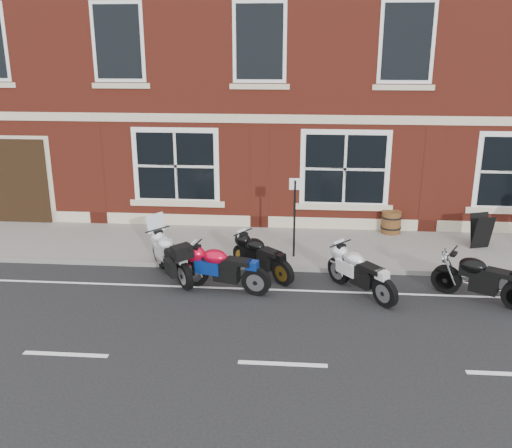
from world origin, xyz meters
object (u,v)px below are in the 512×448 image
object	(u,v)px
moto_sport_silver	(361,271)
moto_sport_red	(223,267)
moto_naked_black	(480,277)
a_board_sign	(481,231)
moto_touring_silver	(172,254)
parking_sign	(295,212)
barrel_planter	(391,222)
moto_sport_black	(262,255)

from	to	relation	value
moto_sport_silver	moto_sport_red	bearing A→B (deg)	143.33
moto_sport_silver	moto_naked_black	distance (m)	2.59
a_board_sign	moto_touring_silver	bearing A→B (deg)	178.54
moto_touring_silver	parking_sign	world-z (taller)	parking_sign
a_board_sign	parking_sign	bearing A→B (deg)	174.14
moto_touring_silver	moto_sport_red	distance (m)	1.51
parking_sign	moto_sport_silver	bearing A→B (deg)	-52.00
moto_sport_red	moto_sport_silver	size ratio (longest dim) A/B	1.20
a_board_sign	parking_sign	distance (m)	5.26
moto_touring_silver	moto_sport_silver	xyz separation A→B (m)	(4.49, -0.62, -0.03)
moto_sport_silver	moto_naked_black	xyz separation A→B (m)	(2.58, -0.15, 0.01)
moto_naked_black	parking_sign	world-z (taller)	parking_sign
barrel_planter	moto_sport_black	bearing A→B (deg)	-137.53
moto_sport_red	moto_sport_black	xyz separation A→B (m)	(0.83, 0.91, -0.04)
moto_sport_red	barrel_planter	size ratio (longest dim) A/B	3.31
moto_naked_black	barrel_planter	xyz separation A→B (m)	(-1.32, 4.29, -0.12)
moto_naked_black	barrel_planter	distance (m)	4.49
moto_sport_black	moto_sport_silver	size ratio (longest dim) A/B	0.88
moto_sport_black	a_board_sign	xyz separation A→B (m)	(5.84, 2.22, 0.04)
moto_touring_silver	moto_sport_black	distance (m)	2.19
moto_sport_black	parking_sign	bearing A→B (deg)	8.34
moto_sport_red	a_board_sign	size ratio (longest dim) A/B	2.36
moto_sport_red	moto_sport_black	world-z (taller)	moto_sport_red
moto_sport_red	a_board_sign	distance (m)	7.36
moto_naked_black	a_board_sign	size ratio (longest dim) A/B	2.11
a_board_sign	moto_sport_black	bearing A→B (deg)	-177.76
moto_sport_red	moto_naked_black	xyz separation A→B (m)	(5.72, -0.11, -0.00)
moto_touring_silver	moto_naked_black	distance (m)	7.11
moto_sport_black	moto_naked_black	distance (m)	5.00
moto_sport_black	a_board_sign	distance (m)	6.25
moto_sport_silver	a_board_sign	size ratio (longest dim) A/B	1.96
moto_sport_silver	moto_naked_black	bearing A→B (deg)	-40.84
moto_naked_black	barrel_planter	size ratio (longest dim) A/B	2.96
moto_sport_red	moto_naked_black	size ratio (longest dim) A/B	1.12
barrel_planter	a_board_sign	bearing A→B (deg)	-24.89
moto_touring_silver	barrel_planter	world-z (taller)	moto_touring_silver
moto_touring_silver	a_board_sign	bearing A→B (deg)	-17.82
moto_sport_black	moto_sport_silver	xyz separation A→B (m)	(2.31, -0.87, 0.02)
moto_touring_silver	moto_sport_silver	world-z (taller)	moto_touring_silver
moto_sport_silver	a_board_sign	world-z (taller)	a_board_sign
moto_naked_black	a_board_sign	distance (m)	3.38
moto_naked_black	moto_touring_silver	bearing A→B (deg)	115.40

